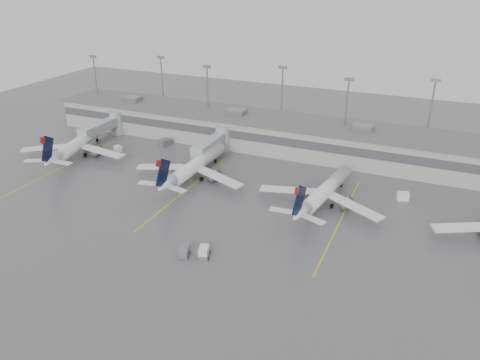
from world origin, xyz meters
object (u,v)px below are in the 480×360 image
at_px(baggage_tug, 204,253).
at_px(jet_mid_right, 324,192).
at_px(jet_mid_left, 194,166).
at_px(jet_far_left, 77,144).

bearing_deg(baggage_tug, jet_mid_right, 45.25).
xyz_separation_m(jet_mid_left, baggage_tug, (17.21, -28.18, -2.43)).
distance_m(jet_mid_right, baggage_tug, 30.80).
bearing_deg(jet_mid_left, baggage_tug, -57.47).
height_order(jet_far_left, jet_mid_right, jet_far_left).
relative_size(jet_far_left, baggage_tug, 9.64).
bearing_deg(jet_far_left, jet_mid_right, -14.81).
bearing_deg(jet_mid_right, jet_mid_left, -173.38).
bearing_deg(baggage_tug, jet_far_left, 134.10).
relative_size(jet_mid_left, jet_mid_right, 1.03).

